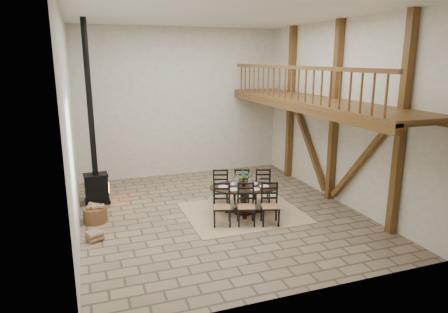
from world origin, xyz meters
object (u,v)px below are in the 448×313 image
object	(u,v)px
dining_table	(243,199)
log_basket	(95,214)
wood_stove	(95,165)
log_stack	(95,236)

from	to	relation	value
dining_table	log_basket	bearing A→B (deg)	-172.89
dining_table	wood_stove	distance (m)	4.21
log_basket	log_stack	distance (m)	1.09
wood_stove	log_stack	size ratio (longest dim) A/B	11.74
dining_table	wood_stove	bearing A→B (deg)	167.67
dining_table	log_stack	size ratio (longest dim) A/B	5.56
log_stack	dining_table	bearing A→B (deg)	5.97
log_basket	dining_table	bearing A→B (deg)	-10.51
dining_table	wood_stove	size ratio (longest dim) A/B	0.47
dining_table	wood_stove	world-z (taller)	wood_stove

